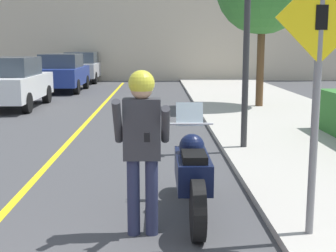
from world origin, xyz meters
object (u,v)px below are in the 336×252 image
object	(u,v)px
parked_car_silver	(83,67)
parked_car_blue	(63,72)
person_biker	(142,135)
motorcycle	(192,173)
parked_car_white	(11,82)
traffic_light	(248,6)
crossing_sign	(317,81)

from	to	relation	value
parked_car_silver	parked_car_blue	bearing A→B (deg)	-90.61
person_biker	motorcycle	bearing A→B (deg)	47.16
motorcycle	parked_car_silver	xyz separation A→B (m)	(-4.65, 20.91, 0.34)
parked_car_white	parked_car_blue	xyz separation A→B (m)	(0.57, 5.57, 0.00)
parked_car_white	parked_car_blue	bearing A→B (deg)	84.16
parked_car_silver	traffic_light	bearing A→B (deg)	-71.40
person_biker	crossing_sign	size ratio (longest dim) A/B	0.68
crossing_sign	parked_car_silver	xyz separation A→B (m)	(-5.83, 21.81, -0.87)
person_biker	crossing_sign	distance (m)	1.89
motorcycle	traffic_light	world-z (taller)	traffic_light
person_biker	parked_car_silver	distance (m)	21.93
traffic_light	parked_car_white	xyz separation A→B (m)	(-6.53, 6.67, -1.93)
person_biker	crossing_sign	bearing A→B (deg)	-8.29
parked_car_blue	motorcycle	bearing A→B (deg)	-73.20
crossing_sign	motorcycle	bearing A→B (deg)	142.76
motorcycle	crossing_sign	size ratio (longest dim) A/B	0.84
person_biker	parked_car_white	distance (m)	11.66
person_biker	crossing_sign	xyz separation A→B (m)	(1.77, -0.26, 0.60)
crossing_sign	parked_car_silver	size ratio (longest dim) A/B	0.64
crossing_sign	traffic_light	size ratio (longest dim) A/B	0.70
crossing_sign	parked_car_blue	world-z (taller)	crossing_sign
traffic_light	parked_car_silver	distance (m)	18.62
person_biker	parked_car_blue	size ratio (longest dim) A/B	0.43
parked_car_silver	motorcycle	bearing A→B (deg)	-77.46
motorcycle	person_biker	xyz separation A→B (m)	(-0.59, -0.64, 0.61)
crossing_sign	traffic_light	world-z (taller)	traffic_light
person_biker	traffic_light	bearing A→B (deg)	65.21
person_biker	parked_car_blue	xyz separation A→B (m)	(-4.12, 16.24, -0.27)
crossing_sign	parked_car_white	world-z (taller)	crossing_sign
person_biker	parked_car_silver	xyz separation A→B (m)	(-4.06, 21.55, -0.27)
motorcycle	crossing_sign	xyz separation A→B (m)	(1.18, -0.90, 1.21)
person_biker	parked_car_silver	bearing A→B (deg)	100.67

